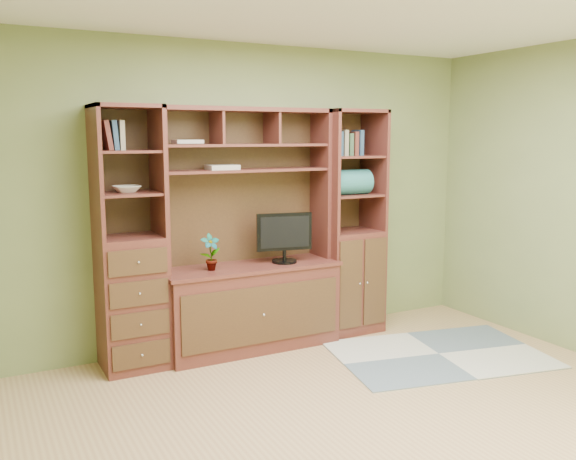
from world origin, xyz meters
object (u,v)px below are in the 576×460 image
left_tower (130,239)px  right_tower (350,222)px  center_hutch (250,231)px  monitor (284,229)px

left_tower → right_tower: same height
center_hutch → monitor: bearing=-6.5°
center_hutch → left_tower: (-1.00, 0.04, 0.00)m
center_hutch → left_tower: bearing=177.7°
right_tower → monitor: size_ratio=3.45×
center_hutch → right_tower: size_ratio=1.00×
center_hutch → monitor: 0.31m
left_tower → right_tower: size_ratio=1.00×
right_tower → monitor: right_tower is taller
left_tower → monitor: 1.31m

